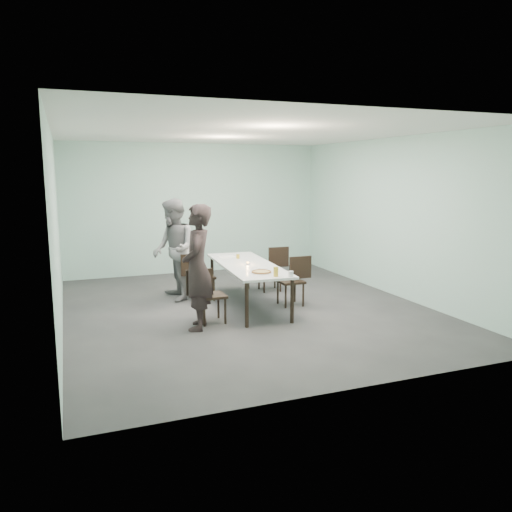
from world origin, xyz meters
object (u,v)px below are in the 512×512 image
object	(u,v)px
chair_near_left	(206,292)
chair_near_right	(295,277)
diner_far	(174,250)
side_plate	(263,268)
pizza	(261,272)
table	(247,267)
chair_far_right	(273,266)
tealight	(248,264)
water_tumbler	(291,274)
chair_far_left	(198,273)
beer_glass	(276,272)
amber_tumbler	(238,256)
diner_near	(197,267)

from	to	relation	value
chair_near_left	chair_near_right	xyz separation A→B (m)	(1.76, 0.50, 0.00)
diner_far	side_plate	world-z (taller)	diner_far
pizza	table	bearing A→B (deg)	85.53
table	chair_far_right	world-z (taller)	chair_far_right
diner_far	tealight	size ratio (longest dim) A/B	33.57
table	water_tumbler	bearing A→B (deg)	-78.44
pizza	chair_far_left	bearing A→B (deg)	112.98
beer_glass	amber_tumbler	world-z (taller)	beer_glass
chair_far_right	tealight	xyz separation A→B (m)	(-0.91, -0.99, 0.27)
diner_far	pizza	bearing A→B (deg)	29.68
chair_near_right	beer_glass	xyz separation A→B (m)	(-0.75, -0.90, 0.32)
pizza	amber_tumbler	distance (m)	1.43
amber_tumbler	chair_far_left	bearing A→B (deg)	172.55
side_plate	amber_tumbler	bearing A→B (deg)	94.84
amber_tumbler	tealight	bearing A→B (deg)	-94.23
table	diner_near	world-z (taller)	diner_near
chair_far_left	amber_tumbler	world-z (taller)	chair_far_left
table	chair_near_right	size ratio (longest dim) A/B	3.05
table	side_plate	xyz separation A→B (m)	(0.12, -0.44, 0.06)
tealight	diner_near	bearing A→B (deg)	-141.48
side_plate	tealight	size ratio (longest dim) A/B	3.21
table	water_tumbler	xyz separation A→B (m)	(0.26, -1.26, 0.10)
water_tumbler	tealight	size ratio (longest dim) A/B	1.61
tealight	diner_far	bearing A→B (deg)	139.12
chair_far_right	pizza	size ratio (longest dim) A/B	2.56
chair_far_right	beer_glass	xyz separation A→B (m)	(-0.83, -2.06, 0.32)
diner_far	amber_tumbler	size ratio (longest dim) A/B	23.50
table	chair_near_left	world-z (taller)	chair_near_left
diner_near	side_plate	size ratio (longest dim) A/B	10.48
chair_far_right	amber_tumbler	distance (m)	0.96
chair_near_right	tealight	distance (m)	0.89
chair_near_left	tealight	bearing A→B (deg)	34.11
diner_far	beer_glass	bearing A→B (deg)	28.11
chair_near_left	table	bearing A→B (deg)	36.40
chair_near_right	diner_near	distance (m)	2.13
pizza	water_tumbler	world-z (taller)	water_tumbler
diner_near	amber_tumbler	xyz separation A→B (m)	(1.17, 1.57, -0.15)
side_plate	water_tumbler	distance (m)	0.83
table	chair_far_left	bearing A→B (deg)	135.83
pizza	amber_tumbler	size ratio (longest dim) A/B	4.25
diner_near	amber_tumbler	bearing A→B (deg)	163.69
water_tumbler	beer_glass	bearing A→B (deg)	151.94
table	chair_near_left	size ratio (longest dim) A/B	3.05
table	tealight	world-z (taller)	tealight
chair_near_right	pizza	xyz separation A→B (m)	(-0.87, -0.59, 0.27)
pizza	water_tumbler	size ratio (longest dim) A/B	3.78
table	beer_glass	world-z (taller)	beer_glass
chair_far_left	chair_far_right	size ratio (longest dim) A/B	1.00
chair_near_right	diner_near	world-z (taller)	diner_near
chair_far_right	water_tumbler	distance (m)	2.28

